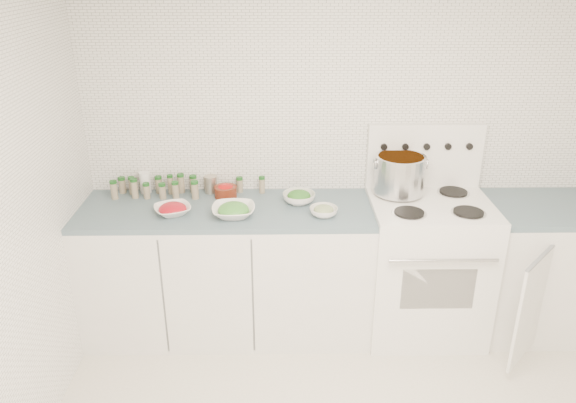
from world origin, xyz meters
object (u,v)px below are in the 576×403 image
Objects in this scene: stove at (425,262)px; bowl_snowpea at (234,210)px; stock_pot at (400,173)px; bowl_tomato at (173,209)px.

stove is 1.32m from bowl_snowpea.
bowl_snowpea is (-1.24, -0.12, 0.44)m from stove.
stove is 0.63m from stock_pot.
bowl_snowpea is at bearing -5.10° from bowl_tomato.
stove is at bearing 5.40° from bowl_snowpea.
stock_pot is at bearing 8.73° from bowl_tomato.
bowl_snowpea is (0.38, -0.03, 0.01)m from bowl_tomato.
stove is 5.01× the size of bowl_snowpea.
stock_pot is (-0.19, 0.14, 0.58)m from stove.
bowl_snowpea reaches higher than bowl_tomato.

